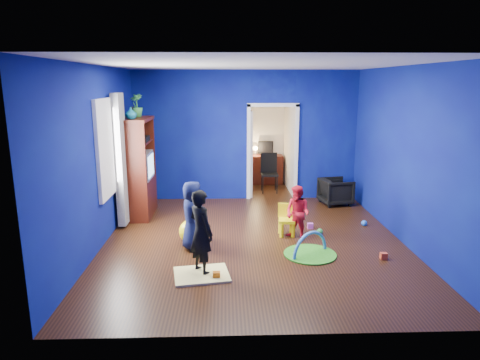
{
  "coord_description": "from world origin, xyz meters",
  "views": [
    {
      "loc": [
        -0.47,
        -6.81,
        2.64
      ],
      "look_at": [
        -0.22,
        0.4,
        0.98
      ],
      "focal_mm": 32.0,
      "sensor_mm": 36.0,
      "label": 1
    }
  ],
  "objects_px": {
    "child_black": "(201,232)",
    "hopper_ball": "(191,231)",
    "armchair": "(336,191)",
    "toddler_red": "(298,213)",
    "vase": "(131,113)",
    "kid_chair": "(287,222)",
    "folding_chair": "(269,174)",
    "tv_armoire": "(137,168)",
    "crt_tv": "(139,166)",
    "study_desk": "(266,169)",
    "child_navy": "(192,216)",
    "play_mat": "(310,254)"
  },
  "relations": [
    {
      "from": "hopper_ball",
      "to": "play_mat",
      "type": "xyz_separation_m",
      "value": [
        1.89,
        -0.58,
        -0.19
      ]
    },
    {
      "from": "vase",
      "to": "kid_chair",
      "type": "height_order",
      "value": "vase"
    },
    {
      "from": "toddler_red",
      "to": "tv_armoire",
      "type": "distance_m",
      "value": 3.35
    },
    {
      "from": "tv_armoire",
      "to": "folding_chair",
      "type": "relative_size",
      "value": 2.13
    },
    {
      "from": "crt_tv",
      "to": "play_mat",
      "type": "distance_m",
      "value": 3.85
    },
    {
      "from": "armchair",
      "to": "toddler_red",
      "type": "xyz_separation_m",
      "value": [
        -1.2,
        -2.12,
        0.18
      ]
    },
    {
      "from": "child_black",
      "to": "hopper_ball",
      "type": "distance_m",
      "value": 1.25
    },
    {
      "from": "child_navy",
      "to": "toddler_red",
      "type": "bearing_deg",
      "value": -93.46
    },
    {
      "from": "folding_chair",
      "to": "toddler_red",
      "type": "bearing_deg",
      "value": -87.34
    },
    {
      "from": "child_navy",
      "to": "play_mat",
      "type": "distance_m",
      "value": 1.95
    },
    {
      "from": "tv_armoire",
      "to": "crt_tv",
      "type": "bearing_deg",
      "value": 0.0
    },
    {
      "from": "vase",
      "to": "hopper_ball",
      "type": "bearing_deg",
      "value": -47.86
    },
    {
      "from": "child_black",
      "to": "folding_chair",
      "type": "relative_size",
      "value": 1.32
    },
    {
      "from": "toddler_red",
      "to": "folding_chair",
      "type": "height_order",
      "value": "toddler_red"
    },
    {
      "from": "kid_chair",
      "to": "study_desk",
      "type": "height_order",
      "value": "study_desk"
    },
    {
      "from": "crt_tv",
      "to": "folding_chair",
      "type": "distance_m",
      "value": 3.33
    },
    {
      "from": "child_black",
      "to": "child_navy",
      "type": "relative_size",
      "value": 1.08
    },
    {
      "from": "child_black",
      "to": "child_navy",
      "type": "distance_m",
      "value": 0.92
    },
    {
      "from": "study_desk",
      "to": "folding_chair",
      "type": "height_order",
      "value": "folding_chair"
    },
    {
      "from": "kid_chair",
      "to": "child_navy",
      "type": "bearing_deg",
      "value": -154.83
    },
    {
      "from": "kid_chair",
      "to": "vase",
      "type": "bearing_deg",
      "value": 166.64
    },
    {
      "from": "tv_armoire",
      "to": "hopper_ball",
      "type": "distance_m",
      "value": 2.12
    },
    {
      "from": "vase",
      "to": "folding_chair",
      "type": "relative_size",
      "value": 0.24
    },
    {
      "from": "child_navy",
      "to": "tv_armoire",
      "type": "height_order",
      "value": "tv_armoire"
    },
    {
      "from": "armchair",
      "to": "play_mat",
      "type": "relative_size",
      "value": 0.78
    },
    {
      "from": "folding_chair",
      "to": "play_mat",
      "type": "bearing_deg",
      "value": -86.45
    },
    {
      "from": "kid_chair",
      "to": "folding_chair",
      "type": "height_order",
      "value": "folding_chair"
    },
    {
      "from": "child_black",
      "to": "hopper_ball",
      "type": "relative_size",
      "value": 3.01
    },
    {
      "from": "vase",
      "to": "child_black",
      "type": "bearing_deg",
      "value": -60.11
    },
    {
      "from": "kid_chair",
      "to": "folding_chair",
      "type": "xyz_separation_m",
      "value": [
        0.0,
        3.02,
        0.21
      ]
    },
    {
      "from": "hopper_ball",
      "to": "folding_chair",
      "type": "relative_size",
      "value": 0.44
    },
    {
      "from": "child_black",
      "to": "vase",
      "type": "height_order",
      "value": "vase"
    },
    {
      "from": "play_mat",
      "to": "folding_chair",
      "type": "relative_size",
      "value": 0.89
    },
    {
      "from": "armchair",
      "to": "toddler_red",
      "type": "distance_m",
      "value": 2.44
    },
    {
      "from": "tv_armoire",
      "to": "crt_tv",
      "type": "relative_size",
      "value": 2.8
    },
    {
      "from": "child_navy",
      "to": "toddler_red",
      "type": "relative_size",
      "value": 1.19
    },
    {
      "from": "tv_armoire",
      "to": "folding_chair",
      "type": "height_order",
      "value": "tv_armoire"
    },
    {
      "from": "crt_tv",
      "to": "vase",
      "type": "bearing_deg",
      "value": -97.59
    },
    {
      "from": "toddler_red",
      "to": "tv_armoire",
      "type": "bearing_deg",
      "value": -161.13
    },
    {
      "from": "toddler_red",
      "to": "tv_armoire",
      "type": "relative_size",
      "value": 0.48
    },
    {
      "from": "child_navy",
      "to": "crt_tv",
      "type": "distance_m",
      "value": 2.23
    },
    {
      "from": "kid_chair",
      "to": "study_desk",
      "type": "bearing_deg",
      "value": 95.72
    },
    {
      "from": "tv_armoire",
      "to": "study_desk",
      "type": "height_order",
      "value": "tv_armoire"
    },
    {
      "from": "play_mat",
      "to": "folding_chair",
      "type": "distance_m",
      "value": 3.94
    },
    {
      "from": "vase",
      "to": "study_desk",
      "type": "relative_size",
      "value": 0.25
    },
    {
      "from": "armchair",
      "to": "toddler_red",
      "type": "relative_size",
      "value": 0.68
    },
    {
      "from": "crt_tv",
      "to": "folding_chair",
      "type": "bearing_deg",
      "value": 32.11
    },
    {
      "from": "child_black",
      "to": "folding_chair",
      "type": "height_order",
      "value": "child_black"
    },
    {
      "from": "vase",
      "to": "tv_armoire",
      "type": "xyz_separation_m",
      "value": [
        0.0,
        0.3,
        -1.09
      ]
    },
    {
      "from": "vase",
      "to": "tv_armoire",
      "type": "height_order",
      "value": "vase"
    }
  ]
}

